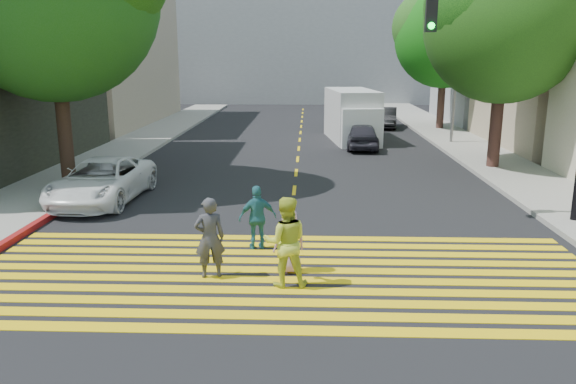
# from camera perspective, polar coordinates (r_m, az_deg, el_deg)

# --- Properties ---
(ground) EXTENTS (120.00, 120.00, 0.00)m
(ground) POSITION_cam_1_polar(r_m,az_deg,el_deg) (10.88, -0.58, -10.96)
(ground) COLOR black
(sidewalk_left) EXTENTS (3.00, 40.00, 0.15)m
(sidewalk_left) POSITION_cam_1_polar(r_m,az_deg,el_deg) (33.41, -13.58, 5.63)
(sidewalk_left) COLOR gray
(sidewalk_left) RESTS_ON ground
(sidewalk_right) EXTENTS (3.00, 60.00, 0.15)m
(sidewalk_right) POSITION_cam_1_polar(r_m,az_deg,el_deg) (26.52, 19.70, 3.19)
(sidewalk_right) COLOR gray
(sidewalk_right) RESTS_ON ground
(curb_red) EXTENTS (0.20, 8.00, 0.16)m
(curb_red) POSITION_cam_1_polar(r_m,az_deg,el_deg) (18.06, -22.08, -1.63)
(curb_red) COLOR maroon
(curb_red) RESTS_ON ground
(crosswalk) EXTENTS (13.40, 5.30, 0.01)m
(crosswalk) POSITION_cam_1_polar(r_m,az_deg,el_deg) (12.05, -0.30, -8.41)
(crosswalk) COLOR yellow
(crosswalk) RESTS_ON ground
(lane_line) EXTENTS (0.12, 34.40, 0.01)m
(lane_line) POSITION_cam_1_polar(r_m,az_deg,el_deg) (32.70, 1.24, 5.71)
(lane_line) COLOR yellow
(lane_line) RESTS_ON ground
(building_left_tan) EXTENTS (12.00, 16.00, 10.00)m
(building_left_tan) POSITION_cam_1_polar(r_m,az_deg,el_deg) (41.30, -22.05, 13.36)
(building_left_tan) COLOR tan
(building_left_tan) RESTS_ON ground
(building_right_grey) EXTENTS (10.00, 10.00, 10.00)m
(building_right_grey) POSITION_cam_1_polar(r_m,az_deg,el_deg) (42.45, 22.74, 13.28)
(building_right_grey) COLOR gray
(building_right_grey) RESTS_ON ground
(backdrop_block) EXTENTS (30.00, 8.00, 12.00)m
(backdrop_block) POSITION_cam_1_polar(r_m,az_deg,el_deg) (57.90, 1.67, 15.13)
(backdrop_block) COLOR gray
(backdrop_block) RESTS_ON ground
(tree_right_near) EXTENTS (7.30, 6.99, 9.01)m
(tree_right_near) POSITION_cam_1_polar(r_m,az_deg,el_deg) (24.15, 21.39, 16.49)
(tree_right_near) COLOR #4A2821
(tree_right_near) RESTS_ON ground
(tree_right_far) EXTENTS (8.12, 7.86, 8.80)m
(tree_right_far) POSITION_cam_1_polar(r_m,az_deg,el_deg) (36.31, 15.85, 15.40)
(tree_right_far) COLOR #412621
(tree_right_far) RESTS_ON ground
(pedestrian_man) EXTENTS (0.72, 0.57, 1.73)m
(pedestrian_man) POSITION_cam_1_polar(r_m,az_deg,el_deg) (11.78, -7.96, -4.63)
(pedestrian_man) COLOR #39393F
(pedestrian_man) RESTS_ON ground
(pedestrian_woman) EXTENTS (0.95, 0.77, 1.85)m
(pedestrian_woman) POSITION_cam_1_polar(r_m,az_deg,el_deg) (11.22, -0.25, -5.09)
(pedestrian_woman) COLOR #C2D037
(pedestrian_woman) RESTS_ON ground
(pedestrian_child) EXTENTS (0.79, 0.65, 1.39)m
(pedestrian_child) POSITION_cam_1_polar(r_m,az_deg,el_deg) (11.98, 0.13, -5.01)
(pedestrian_child) COLOR #C38DB3
(pedestrian_child) RESTS_ON ground
(pedestrian_extra) EXTENTS (0.98, 0.63, 1.56)m
(pedestrian_extra) POSITION_cam_1_polar(r_m,az_deg,el_deg) (13.42, -3.11, -2.61)
(pedestrian_extra) COLOR #2A6F7E
(pedestrian_extra) RESTS_ON ground
(white_sedan) EXTENTS (2.45, 4.97, 1.36)m
(white_sedan) POSITION_cam_1_polar(r_m,az_deg,el_deg) (18.76, -18.37, 1.11)
(white_sedan) COLOR white
(white_sedan) RESTS_ON ground
(dark_car_near) EXTENTS (1.68, 3.91, 1.32)m
(dark_car_near) POSITION_cam_1_polar(r_m,az_deg,el_deg) (28.33, 7.52, 5.70)
(dark_car_near) COLOR #26242D
(dark_car_near) RESTS_ON ground
(silver_car) EXTENTS (2.56, 4.90, 1.36)m
(silver_car) POSITION_cam_1_polar(r_m,az_deg,el_deg) (38.34, 6.16, 7.83)
(silver_car) COLOR gray
(silver_car) RESTS_ON ground
(dark_car_parked) EXTENTS (1.89, 4.05, 1.28)m
(dark_car_parked) POSITION_cam_1_polar(r_m,az_deg,el_deg) (37.03, 9.89, 7.45)
(dark_car_parked) COLOR black
(dark_car_parked) RESTS_ON ground
(white_van) EXTENTS (2.83, 6.03, 2.75)m
(white_van) POSITION_cam_1_polar(r_m,az_deg,el_deg) (30.89, 6.58, 7.58)
(white_van) COLOR silver
(white_van) RESTS_ON ground
(traffic_signal) EXTENTS (4.49, 0.53, 6.58)m
(traffic_signal) POSITION_cam_1_polar(r_m,az_deg,el_deg) (16.36, 24.57, 11.52)
(traffic_signal) COLOR black
(traffic_signal) RESTS_ON ground
(street_lamp) EXTENTS (1.82, 0.58, 8.13)m
(street_lamp) POSITION_cam_1_polar(r_m,az_deg,el_deg) (30.40, 16.46, 13.38)
(street_lamp) COLOR slate
(street_lamp) RESTS_ON ground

